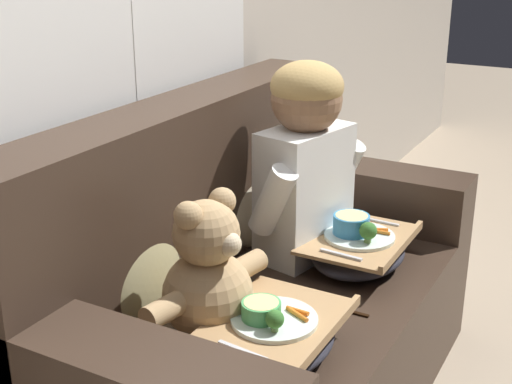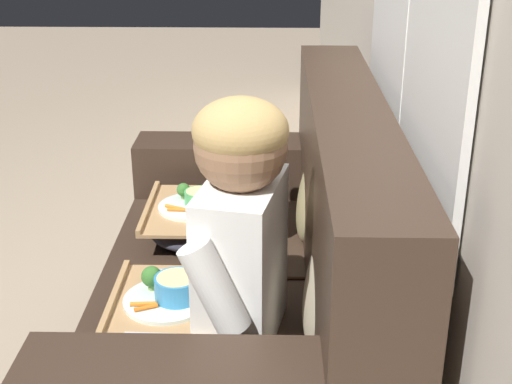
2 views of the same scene
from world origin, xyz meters
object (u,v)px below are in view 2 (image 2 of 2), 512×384
throw_pillow_behind_teddy (314,192)px  lap_tray_teddy (191,219)px  teddy_bear (248,189)px  couch (259,303)px  lap_tray_child (168,314)px  child_figure (241,213)px  throw_pillow_behind_child (326,282)px

throw_pillow_behind_teddy → lap_tray_teddy: (-0.00, -0.43, -0.11)m
throw_pillow_behind_teddy → teddy_bear: bearing=-90.2°
couch → lap_tray_child: couch is taller
child_figure → lap_tray_child: size_ratio=1.64×
throw_pillow_behind_child → lap_tray_teddy: (-0.62, -0.43, -0.11)m
lap_tray_child → lap_tray_teddy: bearing=-179.9°
throw_pillow_behind_teddy → lap_tray_child: throw_pillow_behind_teddy is taller
throw_pillow_behind_child → throw_pillow_behind_teddy: (-0.62, 0.00, 0.00)m
throw_pillow_behind_child → throw_pillow_behind_teddy: bearing=180.0°
couch → teddy_bear: bearing=-171.2°
couch → throw_pillow_behind_teddy: bearing=149.2°
child_figure → lap_tray_child: child_figure is taller
lap_tray_child → lap_tray_teddy: 0.62m
throw_pillow_behind_child → lap_tray_teddy: throw_pillow_behind_child is taller
throw_pillow_behind_child → throw_pillow_behind_teddy: size_ratio=1.01×
lap_tray_child → teddy_bear: bearing=162.1°
child_figure → couch: bearing=172.0°
throw_pillow_behind_teddy → child_figure: size_ratio=0.54×
teddy_bear → lap_tray_child: teddy_bear is taller
throw_pillow_behind_child → child_figure: size_ratio=0.55×
throw_pillow_behind_teddy → child_figure: bearing=-20.2°
throw_pillow_behind_child → teddy_bear: 0.66m
teddy_bear → lap_tray_child: size_ratio=1.10×
throw_pillow_behind_child → throw_pillow_behind_teddy: 0.62m
couch → throw_pillow_behind_teddy: 0.44m
child_figure → lap_tray_teddy: child_figure is taller
throw_pillow_behind_child → throw_pillow_behind_teddy: throw_pillow_behind_child is taller
throw_pillow_behind_teddy → lap_tray_teddy: size_ratio=0.86×
teddy_bear → couch: bearing=8.8°
lap_tray_child → child_figure: bearing=89.8°
couch → lap_tray_child: bearing=-38.8°
lap_tray_teddy → throw_pillow_behind_child: bearing=34.9°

